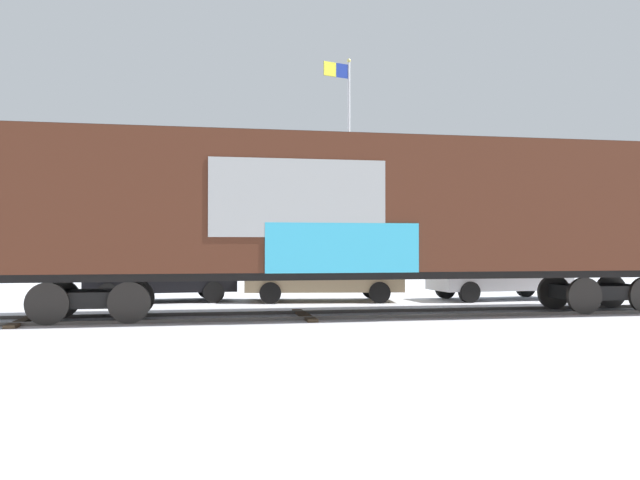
% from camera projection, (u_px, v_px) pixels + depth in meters
% --- Properties ---
extents(ground_plane, '(260.00, 260.00, 0.00)m').
position_uv_depth(ground_plane, '(366.00, 316.00, 16.37)').
color(ground_plane, silver).
extents(track, '(59.95, 6.04, 0.08)m').
position_uv_depth(track, '(301.00, 315.00, 16.08)').
color(track, '#4C4742').
rests_on(track, ground_plane).
extents(freight_car, '(17.84, 4.35, 4.46)m').
position_uv_depth(freight_car, '(364.00, 210.00, 16.38)').
color(freight_car, '#472316').
rests_on(freight_car, ground_plane).
extents(flagpole, '(1.25, 0.59, 9.82)m').
position_uv_depth(flagpole, '(346.00, 150.00, 28.86)').
color(flagpole, silver).
rests_on(flagpole, ground_plane).
extents(hillside, '(158.76, 29.52, 15.36)m').
position_uv_depth(hillside, '(268.00, 220.00, 92.33)').
color(hillside, silver).
rests_on(hillside, ground_plane).
extents(parked_car_black, '(4.69, 2.53, 1.68)m').
position_uv_depth(parked_car_black, '(159.00, 274.00, 20.53)').
color(parked_car_black, black).
rests_on(parked_car_black, ground_plane).
extents(parked_car_tan, '(4.86, 2.21, 1.63)m').
position_uv_depth(parked_car_tan, '(323.00, 274.00, 20.74)').
color(parked_car_tan, '#9E8966').
rests_on(parked_car_tan, ground_plane).
extents(parked_car_silver, '(4.51, 2.37, 1.58)m').
position_uv_depth(parked_car_silver, '(498.00, 274.00, 21.30)').
color(parked_car_silver, '#B7BABF').
rests_on(parked_car_silver, ground_plane).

